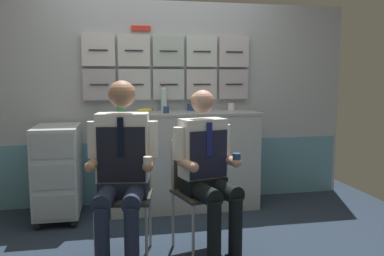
{
  "coord_description": "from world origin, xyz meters",
  "views": [
    {
      "loc": [
        -0.48,
        -2.9,
        1.33
      ],
      "look_at": [
        0.13,
        0.23,
        0.94
      ],
      "focal_mm": 37.2,
      "sensor_mm": 36.0,
      "label": 1
    }
  ],
  "objects_px": {
    "folding_chair_left": "(125,183)",
    "water_bottle_tall": "(121,99)",
    "crew_member_left": "(122,162)",
    "snack_banana": "(145,111)",
    "paper_cup_blue": "(166,110)",
    "crew_member_center": "(208,166)",
    "service_trolley": "(58,169)",
    "folding_chair_center": "(198,180)"
  },
  "relations": [
    {
      "from": "folding_chair_left",
      "to": "water_bottle_tall",
      "type": "height_order",
      "value": "water_bottle_tall"
    },
    {
      "from": "crew_member_left",
      "to": "folding_chair_center",
      "type": "height_order",
      "value": "crew_member_left"
    },
    {
      "from": "snack_banana",
      "to": "paper_cup_blue",
      "type": "bearing_deg",
      "value": -28.51
    },
    {
      "from": "folding_chair_left",
      "to": "snack_banana",
      "type": "xyz_separation_m",
      "value": [
        0.23,
        0.99,
        0.48
      ]
    },
    {
      "from": "crew_member_left",
      "to": "paper_cup_blue",
      "type": "distance_m",
      "value": 1.17
    },
    {
      "from": "paper_cup_blue",
      "to": "snack_banana",
      "type": "relative_size",
      "value": 0.38
    },
    {
      "from": "folding_chair_left",
      "to": "folding_chair_center",
      "type": "distance_m",
      "value": 0.57
    },
    {
      "from": "crew_member_left",
      "to": "snack_banana",
      "type": "distance_m",
      "value": 1.21
    },
    {
      "from": "water_bottle_tall",
      "to": "crew_member_left",
      "type": "bearing_deg",
      "value": -91.09
    },
    {
      "from": "snack_banana",
      "to": "service_trolley",
      "type": "bearing_deg",
      "value": -171.84
    },
    {
      "from": "service_trolley",
      "to": "folding_chair_left",
      "type": "relative_size",
      "value": 1.03
    },
    {
      "from": "water_bottle_tall",
      "to": "snack_banana",
      "type": "height_order",
      "value": "water_bottle_tall"
    },
    {
      "from": "crew_member_center",
      "to": "snack_banana",
      "type": "bearing_deg",
      "value": 108.02
    },
    {
      "from": "crew_member_center",
      "to": "water_bottle_tall",
      "type": "xyz_separation_m",
      "value": [
        -0.61,
        1.1,
        0.45
      ]
    },
    {
      "from": "service_trolley",
      "to": "folding_chair_center",
      "type": "xyz_separation_m",
      "value": [
        1.17,
        -0.89,
        0.06
      ]
    },
    {
      "from": "paper_cup_blue",
      "to": "water_bottle_tall",
      "type": "bearing_deg",
      "value": 173.62
    },
    {
      "from": "folding_chair_left",
      "to": "crew_member_left",
      "type": "distance_m",
      "value": 0.26
    },
    {
      "from": "folding_chair_left",
      "to": "snack_banana",
      "type": "distance_m",
      "value": 1.12
    },
    {
      "from": "water_bottle_tall",
      "to": "paper_cup_blue",
      "type": "bearing_deg",
      "value": -6.38
    },
    {
      "from": "service_trolley",
      "to": "water_bottle_tall",
      "type": "distance_m",
      "value": 0.9
    },
    {
      "from": "crew_member_center",
      "to": "paper_cup_blue",
      "type": "relative_size",
      "value": 18.9
    },
    {
      "from": "service_trolley",
      "to": "paper_cup_blue",
      "type": "height_order",
      "value": "paper_cup_blue"
    },
    {
      "from": "folding_chair_left",
      "to": "water_bottle_tall",
      "type": "xyz_separation_m",
      "value": [
        -0.0,
        0.93,
        0.6
      ]
    },
    {
      "from": "service_trolley",
      "to": "snack_banana",
      "type": "bearing_deg",
      "value": 8.16
    },
    {
      "from": "folding_chair_left",
      "to": "paper_cup_blue",
      "type": "bearing_deg",
      "value": 63.74
    },
    {
      "from": "water_bottle_tall",
      "to": "paper_cup_blue",
      "type": "relative_size",
      "value": 4.59
    },
    {
      "from": "folding_chair_left",
      "to": "crew_member_center",
      "type": "height_order",
      "value": "crew_member_center"
    },
    {
      "from": "service_trolley",
      "to": "snack_banana",
      "type": "distance_m",
      "value": 1.0
    },
    {
      "from": "crew_member_left",
      "to": "snack_banana",
      "type": "xyz_separation_m",
      "value": [
        0.26,
        1.15,
        0.28
      ]
    },
    {
      "from": "folding_chair_left",
      "to": "crew_member_center",
      "type": "relative_size",
      "value": 0.69
    },
    {
      "from": "service_trolley",
      "to": "water_bottle_tall",
      "type": "bearing_deg",
      "value": 5.55
    },
    {
      "from": "crew_member_center",
      "to": "snack_banana",
      "type": "relative_size",
      "value": 7.27
    },
    {
      "from": "crew_member_left",
      "to": "snack_banana",
      "type": "height_order",
      "value": "crew_member_left"
    },
    {
      "from": "folding_chair_center",
      "to": "water_bottle_tall",
      "type": "xyz_separation_m",
      "value": [
        -0.57,
        0.94,
        0.6
      ]
    },
    {
      "from": "crew_member_left",
      "to": "snack_banana",
      "type": "bearing_deg",
      "value": 77.44
    },
    {
      "from": "crew_member_left",
      "to": "folding_chair_center",
      "type": "bearing_deg",
      "value": 13.29
    },
    {
      "from": "water_bottle_tall",
      "to": "paper_cup_blue",
      "type": "xyz_separation_m",
      "value": [
        0.44,
        -0.05,
        -0.11
      ]
    },
    {
      "from": "folding_chair_left",
      "to": "water_bottle_tall",
      "type": "bearing_deg",
      "value": 90.26
    },
    {
      "from": "crew_member_center",
      "to": "water_bottle_tall",
      "type": "bearing_deg",
      "value": 119.08
    },
    {
      "from": "service_trolley",
      "to": "crew_member_left",
      "type": "relative_size",
      "value": 0.68
    },
    {
      "from": "folding_chair_left",
      "to": "folding_chair_center",
      "type": "bearing_deg",
      "value": -1.74
    },
    {
      "from": "folding_chair_left",
      "to": "crew_member_center",
      "type": "xyz_separation_m",
      "value": [
        0.61,
        -0.18,
        0.15
      ]
    }
  ]
}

